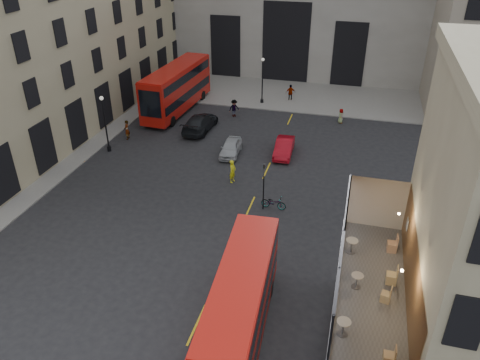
% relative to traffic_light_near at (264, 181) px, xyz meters
% --- Properties ---
extents(ground, '(140.00, 140.00, 0.00)m').
position_rel_traffic_light_near_xyz_m(ground, '(1.00, -12.00, -2.42)').
color(ground, black).
rests_on(ground, ground).
extents(host_building_main, '(7.26, 11.40, 15.10)m').
position_rel_traffic_light_near_xyz_m(host_building_main, '(10.95, -12.00, 5.36)').
color(host_building_main, tan).
rests_on(host_building_main, ground).
extents(host_frontage, '(3.00, 11.00, 4.50)m').
position_rel_traffic_light_near_xyz_m(host_frontage, '(7.50, -12.00, -0.17)').
color(host_frontage, tan).
rests_on(host_frontage, ground).
extents(cafe_floor, '(3.00, 10.00, 0.10)m').
position_rel_traffic_light_near_xyz_m(cafe_floor, '(7.50, -12.00, 2.12)').
color(cafe_floor, slate).
rests_on(cafe_floor, host_frontage).
extents(building_left, '(14.60, 50.60, 22.00)m').
position_rel_traffic_light_near_xyz_m(building_left, '(-25.96, 8.00, 8.96)').
color(building_left, tan).
rests_on(building_left, ground).
extents(gateway, '(35.00, 10.60, 18.00)m').
position_rel_traffic_light_near_xyz_m(gateway, '(-4.00, 35.99, 6.96)').
color(gateway, '#A29F97').
rests_on(gateway, ground).
extents(pavement_far, '(40.00, 12.00, 0.12)m').
position_rel_traffic_light_near_xyz_m(pavement_far, '(-5.00, 26.00, -2.36)').
color(pavement_far, slate).
rests_on(pavement_far, ground).
extents(pavement_left, '(8.00, 48.00, 0.12)m').
position_rel_traffic_light_near_xyz_m(pavement_left, '(-21.00, -0.00, -2.36)').
color(pavement_left, slate).
rests_on(pavement_left, ground).
extents(traffic_light_near, '(0.16, 0.20, 3.80)m').
position_rel_traffic_light_near_xyz_m(traffic_light_near, '(0.00, 0.00, 0.00)').
color(traffic_light_near, black).
rests_on(traffic_light_near, ground).
extents(traffic_light_far, '(0.16, 0.20, 3.80)m').
position_rel_traffic_light_near_xyz_m(traffic_light_far, '(-14.00, 16.00, 0.00)').
color(traffic_light_far, black).
rests_on(traffic_light_far, ground).
extents(street_lamp_a, '(0.36, 0.36, 5.33)m').
position_rel_traffic_light_near_xyz_m(street_lamp_a, '(-16.00, 6.00, -0.03)').
color(street_lamp_a, black).
rests_on(street_lamp_a, ground).
extents(street_lamp_b, '(0.36, 0.36, 5.33)m').
position_rel_traffic_light_near_xyz_m(street_lamp_b, '(-5.00, 22.00, -0.03)').
color(street_lamp_b, black).
rests_on(street_lamp_b, ground).
extents(bus_near, '(3.06, 10.64, 4.19)m').
position_rel_traffic_light_near_xyz_m(bus_near, '(1.50, -12.22, -0.07)').
color(bus_near, '#B1130C').
rests_on(bus_near, ground).
extents(bus_far, '(3.55, 12.59, 4.97)m').
position_rel_traffic_light_near_xyz_m(bus_far, '(-13.58, 17.38, 0.37)').
color(bus_far, '#A8120B').
rests_on(bus_far, ground).
extents(car_a, '(1.90, 4.11, 1.36)m').
position_rel_traffic_light_near_xyz_m(car_a, '(-4.85, 8.24, -1.74)').
color(car_a, '#A7AAAF').
rests_on(car_a, ground).
extents(car_b, '(1.73, 4.44, 1.44)m').
position_rel_traffic_light_near_xyz_m(car_b, '(-0.13, 9.42, -1.70)').
color(car_b, '#A20A16').
rests_on(car_b, ground).
extents(car_c, '(2.55, 5.79, 1.65)m').
position_rel_traffic_light_near_xyz_m(car_c, '(-9.38, 12.74, -1.60)').
color(car_c, black).
rests_on(car_c, ground).
extents(bicycle, '(1.94, 0.80, 0.99)m').
position_rel_traffic_light_near_xyz_m(bicycle, '(0.73, 0.32, -1.93)').
color(bicycle, gray).
rests_on(bicycle, ground).
extents(cyclist, '(0.61, 0.80, 1.97)m').
position_rel_traffic_light_near_xyz_m(cyclist, '(-3.32, 3.38, -1.44)').
color(cyclist, yellow).
rests_on(cyclist, ground).
extents(pedestrian_a, '(0.86, 0.68, 1.74)m').
position_rel_traffic_light_near_xyz_m(pedestrian_a, '(-13.54, 21.57, -1.55)').
color(pedestrian_a, gray).
rests_on(pedestrian_a, ground).
extents(pedestrian_b, '(1.39, 1.34, 1.90)m').
position_rel_traffic_light_near_xyz_m(pedestrian_b, '(-7.04, 17.28, -1.47)').
color(pedestrian_b, gray).
rests_on(pedestrian_b, ground).
extents(pedestrian_c, '(1.24, 0.81, 1.96)m').
position_rel_traffic_light_near_xyz_m(pedestrian_c, '(-1.95, 23.75, -1.45)').
color(pedestrian_c, gray).
rests_on(pedestrian_c, ground).
extents(pedestrian_d, '(0.77, 0.89, 1.55)m').
position_rel_traffic_light_near_xyz_m(pedestrian_d, '(4.29, 18.43, -1.65)').
color(pedestrian_d, gray).
rests_on(pedestrian_d, ground).
extents(pedestrian_e, '(0.54, 0.75, 1.93)m').
position_rel_traffic_light_near_xyz_m(pedestrian_e, '(-15.57, 8.91, -1.46)').
color(pedestrian_e, gray).
rests_on(pedestrian_e, ground).
extents(cafe_table_near, '(0.57, 0.57, 0.71)m').
position_rel_traffic_light_near_xyz_m(cafe_table_near, '(6.45, -15.02, 2.65)').
color(cafe_table_near, beige).
rests_on(cafe_table_near, cafe_floor).
extents(cafe_table_mid, '(0.55, 0.55, 0.68)m').
position_rel_traffic_light_near_xyz_m(cafe_table_mid, '(6.84, -12.09, 2.63)').
color(cafe_table_mid, beige).
rests_on(cafe_table_mid, cafe_floor).
extents(cafe_table_far, '(0.59, 0.59, 0.74)m').
position_rel_traffic_light_near_xyz_m(cafe_table_far, '(6.47, -9.61, 2.66)').
color(cafe_table_far, beige).
rests_on(cafe_table_far, cafe_floor).
extents(cafe_chair_a, '(0.42, 0.42, 0.85)m').
position_rel_traffic_light_near_xyz_m(cafe_chair_a, '(8.20, -15.98, 2.43)').
color(cafe_chair_a, '#DBB27E').
rests_on(cafe_chair_a, cafe_floor).
extents(cafe_chair_b, '(0.48, 0.48, 0.81)m').
position_rel_traffic_light_near_xyz_m(cafe_chair_b, '(8.11, -12.66, 2.42)').
color(cafe_chair_b, tan).
rests_on(cafe_chair_b, cafe_floor).
extents(cafe_chair_c, '(0.46, 0.46, 0.93)m').
position_rel_traffic_light_near_xyz_m(cafe_chair_c, '(8.36, -11.39, 2.46)').
color(cafe_chair_c, '#DCBB7F').
rests_on(cafe_chair_c, cafe_floor).
extents(cafe_chair_d, '(0.49, 0.49, 0.93)m').
position_rel_traffic_light_near_xyz_m(cafe_chair_d, '(8.42, -8.98, 2.46)').
color(cafe_chair_d, tan).
rests_on(cafe_chair_d, cafe_floor).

